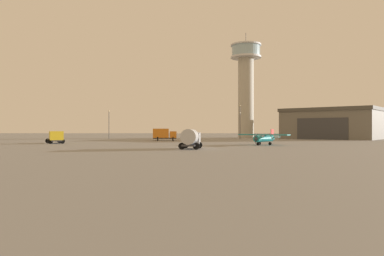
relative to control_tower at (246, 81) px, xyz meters
name	(u,v)px	position (x,y,z in m)	size (l,w,h in m)	color
ground_plane	(191,148)	(-17.54, -68.81, -19.64)	(400.00, 400.00, 0.00)	gray
control_tower	(246,81)	(0.00, 0.00, 0.00)	(10.48, 10.48, 36.21)	#B2AD9E
hangar	(334,124)	(25.58, -12.86, -15.01)	(35.44, 34.77, 9.22)	#6B665B
airplane_teal	(264,138)	(-4.12, -57.87, -18.26)	(8.82, 7.79, 2.96)	teal
truck_box_orange	(164,134)	(-25.30, -32.48, -17.95)	(6.19, 3.60, 3.09)	#38383D
truck_flatbed_yellow	(56,138)	(-45.80, -51.65, -18.40)	(5.39, 6.96, 2.55)	#38383D
truck_fuel_tanker_silver	(190,138)	(-17.62, -71.63, -17.99)	(3.55, 5.92, 2.99)	#38383D
light_post_west	(240,123)	(-3.83, -15.84, -14.73)	(0.44, 0.44, 8.18)	#38383D
light_post_north	(109,122)	(-43.55, -15.96, -14.48)	(0.44, 0.44, 8.67)	#38383D
light_post_centre	(240,119)	(-4.03, -17.43, -13.71)	(0.44, 0.44, 10.14)	#38383D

